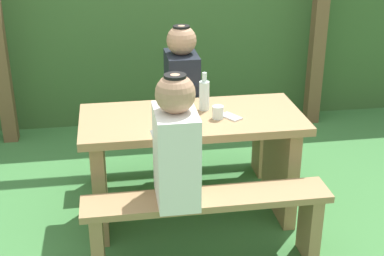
{
  "coord_description": "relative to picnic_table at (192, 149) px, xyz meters",
  "views": [
    {
      "loc": [
        -0.49,
        -3.11,
        2.01
      ],
      "look_at": [
        0.0,
        0.0,
        0.65
      ],
      "focal_mm": 50.68,
      "sensor_mm": 36.0,
      "label": 1
    }
  ],
  "objects": [
    {
      "name": "ground_plane",
      "position": [
        0.0,
        0.0,
        -0.5
      ],
      "size": [
        12.0,
        12.0,
        0.0
      ],
      "primitive_type": "plane",
      "color": "#3D783D"
    },
    {
      "name": "bottle_center",
      "position": [
        -0.15,
        0.02,
        0.33
      ],
      "size": [
        0.06,
        0.06,
        0.24
      ],
      "color": "silver",
      "rests_on": "picnic_table"
    },
    {
      "name": "bottle_right",
      "position": [
        -0.03,
        0.05,
        0.33
      ],
      "size": [
        0.06,
        0.06,
        0.24
      ],
      "color": "silver",
      "rests_on": "picnic_table"
    },
    {
      "name": "person_black_coat",
      "position": [
        0.01,
        0.54,
        0.3
      ],
      "size": [
        0.25,
        0.35,
        0.72
      ],
      "color": "black",
      "rests_on": "bench_far"
    },
    {
      "name": "pergola_post_right",
      "position": [
        1.39,
        1.48,
        0.48
      ],
      "size": [
        0.12,
        0.12,
        1.95
      ],
      "primitive_type": "cube",
      "color": "brown",
      "rests_on": "ground_plane"
    },
    {
      "name": "picnic_table",
      "position": [
        0.0,
        0.0,
        0.0
      ],
      "size": [
        1.4,
        0.64,
        0.73
      ],
      "color": "#9E7A51",
      "rests_on": "ground_plane"
    },
    {
      "name": "cell_phone",
      "position": [
        0.23,
        -0.07,
        0.24
      ],
      "size": [
        0.13,
        0.16,
        0.01
      ],
      "primitive_type": "cube",
      "rotation": [
        0.0,
        0.0,
        0.56
      ],
      "color": "silver",
      "rests_on": "picnic_table"
    },
    {
      "name": "bench_far",
      "position": [
        0.0,
        0.54,
        -0.17
      ],
      "size": [
        1.4,
        0.24,
        0.47
      ],
      "color": "#9E7A51",
      "rests_on": "ground_plane"
    },
    {
      "name": "bottle_left",
      "position": [
        0.09,
        0.09,
        0.34
      ],
      "size": [
        0.07,
        0.07,
        0.25
      ],
      "color": "silver",
      "rests_on": "picnic_table"
    },
    {
      "name": "bench_near",
      "position": [
        0.0,
        -0.54,
        -0.17
      ],
      "size": [
        1.4,
        0.24,
        0.47
      ],
      "color": "#9E7A51",
      "rests_on": "ground_plane"
    },
    {
      "name": "drinking_glass",
      "position": [
        0.15,
        -0.07,
        0.28
      ],
      "size": [
        0.07,
        0.07,
        0.08
      ],
      "primitive_type": "cylinder",
      "color": "silver",
      "rests_on": "picnic_table"
    },
    {
      "name": "hedge_backdrop",
      "position": [
        0.0,
        2.02,
        0.33
      ],
      "size": [
        6.4,
        0.63,
        1.66
      ],
      "primitive_type": "cube",
      "color": "#3A5F2F",
      "rests_on": "ground_plane"
    },
    {
      "name": "person_white_shirt",
      "position": [
        -0.17,
        -0.54,
        0.3
      ],
      "size": [
        0.25,
        0.35,
        0.72
      ],
      "color": "white",
      "rests_on": "bench_near"
    }
  ]
}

